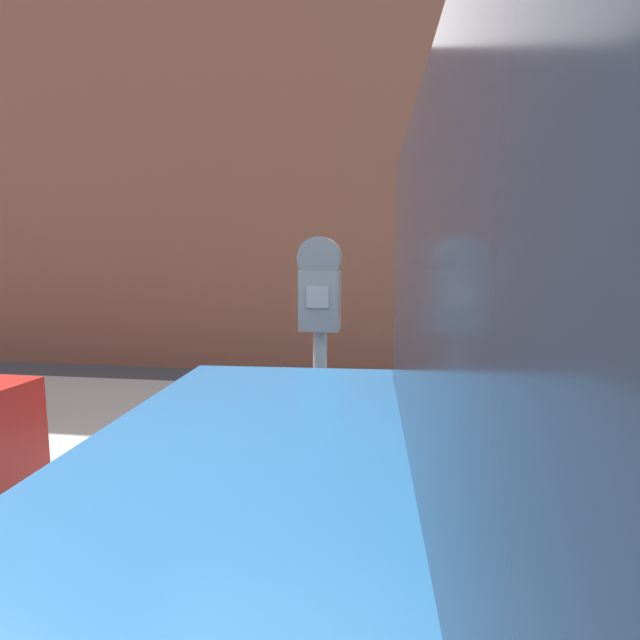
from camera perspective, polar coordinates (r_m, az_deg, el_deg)
The scene contains 3 objects.
sidewalk at distance 3.87m, azimuth 9.20°, elevation -14.22°, with size 24.00×2.80×0.13m.
building_facade at distance 6.51m, azimuth 9.55°, elevation 23.08°, with size 24.00×0.30×6.50m.
parking_meter at distance 2.51m, azimuth -0.00°, elevation -0.22°, with size 0.21×0.15×1.45m.
Camera 1 is at (-0.07, -1.39, 1.48)m, focal length 28.00 mm.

